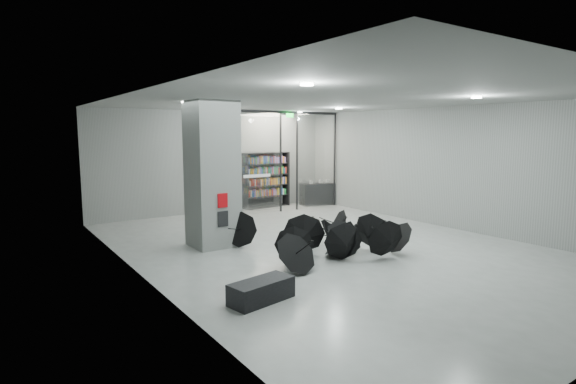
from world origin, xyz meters
TOP-DOWN VIEW (x-y plane):
  - room at (0.00, 0.00)m, footprint 14.00×14.02m
  - column at (-2.50, 2.00)m, footprint 1.20×1.20m
  - fire_cabinet at (-2.50, 1.38)m, footprint 0.28×0.04m
  - info_panel at (-2.50, 1.38)m, footprint 0.30×0.03m
  - exit_sign at (2.40, 5.30)m, footprint 0.30×0.06m
  - glass_partition at (2.39, 5.50)m, footprint 5.06×0.08m
  - bench at (-3.60, -2.41)m, footprint 1.34×0.77m
  - bookshelf at (2.19, 6.75)m, footprint 2.14×0.60m
  - shop_counter at (4.43, 5.99)m, footprint 1.69×0.99m
  - umbrella_cluster at (-0.44, -0.68)m, footprint 4.44×4.48m

SIDE VIEW (x-z plane):
  - bench at x=-3.60m, z-range 0.00..0.41m
  - umbrella_cluster at x=-0.44m, z-range -0.32..0.95m
  - shop_counter at x=4.43m, z-range 0.00..0.95m
  - info_panel at x=-2.50m, z-range 0.64..1.06m
  - bookshelf at x=2.19m, z-range 0.00..2.33m
  - fire_cabinet at x=-2.50m, z-range 1.16..1.54m
  - column at x=-2.50m, z-range 0.00..4.00m
  - glass_partition at x=2.39m, z-range 0.18..4.18m
  - room at x=0.00m, z-range 0.84..4.85m
  - exit_sign at x=2.40m, z-range 3.74..3.90m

